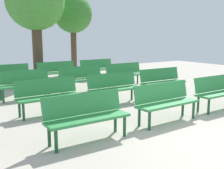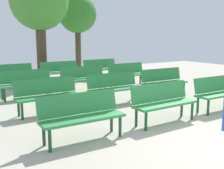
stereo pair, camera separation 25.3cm
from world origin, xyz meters
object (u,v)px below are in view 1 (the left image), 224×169
object	(u,v)px
bench_r3_c0	(8,75)
bench_r3_c2	(98,68)
bench_r3_c1	(57,71)
tree_1	(73,15)
tree_0	(35,2)
bench_r1_c1	(114,86)
bench_r0_c2	(219,90)
bench_r1_c2	(162,80)
bench_r1_c0	(48,94)
bench_r2_c0	(24,83)
bench_r0_c1	(165,100)
bench_r2_c1	(82,77)
bench_r2_c2	(125,73)
bench_r0_c0	(86,114)

from	to	relation	value
bench_r3_c0	bench_r3_c2	world-z (taller)	same
bench_r3_c1	tree_1	distance (m)	4.15
tree_0	bench_r1_c1	bearing A→B (deg)	-86.89
bench_r3_c1	tree_1	xyz separation A→B (m)	(2.07, 2.60, 2.49)
bench_r0_c2	bench_r1_c2	world-z (taller)	same
bench_r1_c0	bench_r2_c0	size ratio (longest dim) A/B	1.00
bench_r0_c2	bench_r1_c2	xyz separation A→B (m)	(-0.05, 2.06, 0.00)
bench_r0_c1	tree_0	world-z (taller)	tree_0
bench_r0_c1	bench_r1_c2	world-z (taller)	same
bench_r1_c0	bench_r2_c1	distance (m)	2.81
tree_1	bench_r3_c2	bearing A→B (deg)	-93.14
bench_r0_c2	tree_1	size ratio (longest dim) A/B	0.40
bench_r1_c0	bench_r1_c2	distance (m)	3.87
tree_1	tree_0	bearing A→B (deg)	-150.82
bench_r0_c2	bench_r3_c0	size ratio (longest dim) A/B	1.00
tree_1	bench_r3_c0	bearing A→B (deg)	-146.80
bench_r2_c0	tree_0	bearing A→B (deg)	64.25
bench_r1_c1	tree_1	xyz separation A→B (m)	(2.12, 6.76, 2.49)
bench_r0_c2	bench_r2_c0	world-z (taller)	same
bench_r2_c1	bench_r2_c2	xyz separation A→B (m)	(1.90, 0.02, 0.00)
bench_r2_c1	bench_r0_c1	bearing A→B (deg)	-88.59
bench_r1_c0	bench_r2_c1	size ratio (longest dim) A/B	0.99
tree_0	bench_r1_c2	bearing A→B (deg)	-67.62
bench_r1_c2	bench_r2_c1	distance (m)	2.75
bench_r2_c1	bench_r3_c2	world-z (taller)	same
bench_r0_c0	bench_r2_c0	distance (m)	4.09
bench_r1_c1	bench_r2_c1	distance (m)	2.05
bench_r1_c0	bench_r3_c0	xyz separation A→B (m)	(0.04, 4.05, 0.00)
bench_r1_c0	bench_r1_c1	size ratio (longest dim) A/B	1.00
bench_r0_c0	tree_1	world-z (taller)	tree_1
bench_r1_c2	bench_r2_c2	size ratio (longest dim) A/B	1.01
bench_r2_c0	bench_r2_c1	bearing A→B (deg)	-0.31
bench_r0_c2	bench_r2_c1	xyz separation A→B (m)	(-1.92, 4.08, 0.00)
bench_r3_c1	bench_r0_c2	bearing A→B (deg)	-72.18
bench_r2_c1	tree_1	xyz separation A→B (m)	(2.07, 4.72, 2.49)
bench_r0_c1	bench_r3_c0	xyz separation A→B (m)	(-1.90, 6.16, 0.00)
bench_r2_c0	bench_r3_c2	distance (m)	4.43
bench_r3_c2	tree_1	xyz separation A→B (m)	(0.14, 2.61, 2.49)
bench_r1_c2	bench_r0_c0	bearing A→B (deg)	-150.66
bench_r1_c0	bench_r1_c2	world-z (taller)	same
bench_r2_c0	bench_r3_c0	distance (m)	2.06
bench_r2_c0	bench_r3_c2	size ratio (longest dim) A/B	1.00
bench_r1_c2	bench_r0_c2	bearing A→B (deg)	-86.65
bench_r1_c2	bench_r3_c1	distance (m)	4.53
bench_r1_c2	bench_r2_c2	bearing A→B (deg)	90.92
bench_r1_c1	tree_1	world-z (taller)	tree_1
bench_r3_c1	bench_r0_c1	bearing A→B (deg)	-89.93
bench_r2_c0	bench_r1_c0	bearing A→B (deg)	-90.24
bench_r0_c1	bench_r3_c0	world-z (taller)	same
bench_r1_c1	bench_r2_c2	xyz separation A→B (m)	(1.96, 2.06, 0.00)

